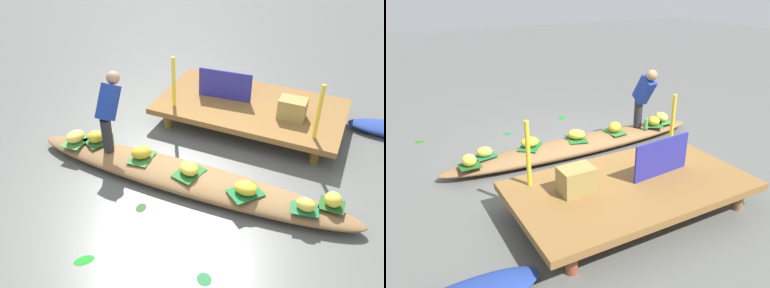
# 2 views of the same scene
# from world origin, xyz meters

# --- Properties ---
(canal_water) EXTENTS (40.00, 40.00, 0.00)m
(canal_water) POSITION_xyz_m (0.00, 0.00, 0.00)
(canal_water) COLOR #585855
(canal_water) RESTS_ON ground
(dock_platform) EXTENTS (3.20, 1.80, 0.39)m
(dock_platform) POSITION_xyz_m (0.33, 2.00, 0.34)
(dock_platform) COLOR brown
(dock_platform) RESTS_ON ground
(vendor_boat) EXTENTS (5.02, 0.77, 0.24)m
(vendor_boat) POSITION_xyz_m (0.00, 0.00, 0.12)
(vendor_boat) COLOR brown
(vendor_boat) RESTS_ON ground
(leaf_mat_0) EXTENTS (0.33, 0.45, 0.01)m
(leaf_mat_0) POSITION_xyz_m (-1.92, -0.03, 0.24)
(leaf_mat_0) COLOR #3C8038
(leaf_mat_0) RESTS_ON vendor_boat
(banana_bunch_0) EXTENTS (0.29, 0.35, 0.18)m
(banana_bunch_0) POSITION_xyz_m (-1.92, -0.03, 0.33)
(banana_bunch_0) COLOR #F8DC56
(banana_bunch_0) RESTS_ON vendor_boat
(leaf_mat_1) EXTENTS (0.42, 0.50, 0.01)m
(leaf_mat_1) POSITION_xyz_m (0.05, -0.02, 0.24)
(leaf_mat_1) COLOR #226327
(leaf_mat_1) RESTS_ON vendor_boat
(banana_bunch_1) EXTENTS (0.40, 0.40, 0.17)m
(banana_bunch_1) POSITION_xyz_m (0.05, -0.02, 0.33)
(banana_bunch_1) COLOR yellow
(banana_bunch_1) RESTS_ON vendor_boat
(leaf_mat_2) EXTENTS (0.39, 0.31, 0.01)m
(leaf_mat_2) POSITION_xyz_m (1.72, -0.08, 0.24)
(leaf_mat_2) COLOR #1C673A
(leaf_mat_2) RESTS_ON vendor_boat
(banana_bunch_2) EXTENTS (0.29, 0.24, 0.16)m
(banana_bunch_2) POSITION_xyz_m (1.72, -0.08, 0.32)
(banana_bunch_2) COLOR yellow
(banana_bunch_2) RESTS_ON vendor_boat
(leaf_mat_3) EXTENTS (0.34, 0.45, 0.01)m
(leaf_mat_3) POSITION_xyz_m (-0.75, 0.02, 0.24)
(leaf_mat_3) COLOR #336F2E
(leaf_mat_3) RESTS_ON vendor_boat
(banana_bunch_3) EXTENTS (0.38, 0.38, 0.19)m
(banana_bunch_3) POSITION_xyz_m (-0.75, 0.02, 0.34)
(banana_bunch_3) COLOR gold
(banana_bunch_3) RESTS_ON vendor_boat
(leaf_mat_4) EXTENTS (0.33, 0.28, 0.01)m
(leaf_mat_4) POSITION_xyz_m (2.02, 0.14, 0.24)
(leaf_mat_4) COLOR #21521F
(leaf_mat_4) RESTS_ON vendor_boat
(banana_bunch_4) EXTENTS (0.30, 0.31, 0.19)m
(banana_bunch_4) POSITION_xyz_m (2.02, 0.14, 0.34)
(banana_bunch_4) COLOR yellow
(banana_bunch_4) RESTS_ON vendor_boat
(leaf_mat_5) EXTENTS (0.47, 0.45, 0.01)m
(leaf_mat_5) POSITION_xyz_m (-1.61, 0.09, 0.24)
(leaf_mat_5) COLOR #2D622A
(leaf_mat_5) RESTS_ON vendor_boat
(banana_bunch_5) EXTENTS (0.35, 0.34, 0.18)m
(banana_bunch_5) POSITION_xyz_m (-1.61, 0.09, 0.33)
(banana_bunch_5) COLOR gold
(banana_bunch_5) RESTS_ON vendor_boat
(leaf_mat_6) EXTENTS (0.53, 0.54, 0.01)m
(leaf_mat_6) POSITION_xyz_m (0.92, -0.09, 0.24)
(leaf_mat_6) COLOR #19622D
(leaf_mat_6) RESTS_ON vendor_boat
(banana_bunch_6) EXTENTS (0.32, 0.26, 0.17)m
(banana_bunch_6) POSITION_xyz_m (0.92, -0.09, 0.33)
(banana_bunch_6) COLOR gold
(banana_bunch_6) RESTS_ON vendor_boat
(vendor_person) EXTENTS (0.20, 0.54, 1.18)m
(vendor_person) POSITION_xyz_m (-1.31, 0.11, 0.92)
(vendor_person) COLOR #28282D
(vendor_person) RESTS_ON vendor_boat
(water_bottle) EXTENTS (0.07, 0.07, 0.20)m
(water_bottle) POSITION_xyz_m (-1.37, 0.17, 0.34)
(water_bottle) COLOR #55B362
(water_bottle) RESTS_ON vendor_boat
(market_banner) EXTENTS (0.95, 0.11, 0.53)m
(market_banner) POSITION_xyz_m (-0.17, 2.00, 0.66)
(market_banner) COLOR navy
(market_banner) RESTS_ON dock_platform
(railing_post_west) EXTENTS (0.06, 0.06, 0.90)m
(railing_post_west) POSITION_xyz_m (-0.87, 1.40, 0.84)
(railing_post_west) COLOR yellow
(railing_post_west) RESTS_ON dock_platform
(railing_post_east) EXTENTS (0.06, 0.06, 0.90)m
(railing_post_east) POSITION_xyz_m (1.53, 1.40, 0.84)
(railing_post_east) COLOR yellow
(railing_post_east) RESTS_ON dock_platform
(produce_crate) EXTENTS (0.44, 0.32, 0.34)m
(produce_crate) POSITION_xyz_m (1.07, 1.84, 0.56)
(produce_crate) COLOR olive
(produce_crate) RESTS_ON dock_platform
(drifting_plant_0) EXTENTS (0.17, 0.21, 0.01)m
(drifting_plant_0) POSITION_xyz_m (-0.35, -0.71, 0.00)
(drifting_plant_0) COLOR #284921
(drifting_plant_0) RESTS_ON ground
(drifting_plant_1) EXTENTS (0.27, 0.28, 0.01)m
(drifting_plant_1) POSITION_xyz_m (-0.52, -1.77, 0.00)
(drifting_plant_1) COLOR #187B1E
(drifting_plant_1) RESTS_ON ground
(drifting_plant_2) EXTENTS (0.26, 0.26, 0.01)m
(drifting_plant_2) POSITION_xyz_m (0.89, -1.43, 0.00)
(drifting_plant_2) COLOR #236636
(drifting_plant_2) RESTS_ON ground
(drifting_plant_3) EXTENTS (0.24, 0.20, 0.01)m
(drifting_plant_3) POSITION_xyz_m (2.52, -1.84, 0.00)
(drifting_plant_3) COLOR #246916
(drifting_plant_3) RESTS_ON ground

